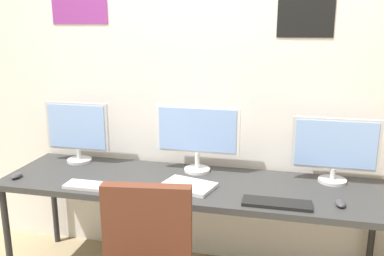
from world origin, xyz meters
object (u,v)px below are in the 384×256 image
mouse_right_side (340,203)px  keyboard_right (277,203)px  desk (190,189)px  monitor_left (78,130)px  monitor_right (335,148)px  mouse_left_side (17,176)px  monitor_center (197,134)px  keyboard_left (95,186)px  laptop_closed (188,186)px

mouse_right_side → keyboard_right: bearing=-169.3°
desk → monitor_left: monitor_left is taller
monitor_right → keyboard_right: size_ratio=1.39×
mouse_left_side → monitor_center: bearing=19.5°
monitor_left → monitor_right: (1.80, 0.00, -0.01)m
monitor_left → keyboard_right: size_ratio=1.24×
desk → keyboard_left: (-0.56, -0.23, 0.06)m
monitor_left → mouse_left_side: (-0.25, -0.41, -0.23)m
keyboard_right → monitor_left: bearing=163.1°
mouse_left_side → mouse_right_side: bearing=0.9°
monitor_right → mouse_left_side: 2.10m
monitor_right → laptop_closed: size_ratio=1.69×
monitor_right → mouse_left_side: bearing=-168.8°
keyboard_right → mouse_right_side: 0.36m
desk → mouse_left_side: mouse_left_side is taller
monitor_center → mouse_right_side: bearing=-22.4°
monitor_center → monitor_right: 0.90m
monitor_left → laptop_closed: 0.99m
monitor_right → laptop_closed: 0.97m
mouse_left_side → mouse_right_side: 2.06m
monitor_center → monitor_right: (0.90, 0.00, -0.04)m
monitor_left → mouse_left_side: 0.53m
mouse_left_side → keyboard_right: bearing=-1.2°
mouse_right_side → laptop_closed: mouse_right_side is taller
desk → laptop_closed: 0.11m
desk → monitor_left: bearing=166.7°
monitor_left → keyboard_right: bearing=-16.9°
keyboard_right → mouse_right_side: bearing=10.7°
keyboard_left → mouse_left_side: size_ratio=4.04×
monitor_center → keyboard_left: size_ratio=1.50×
monitor_right → mouse_right_side: 0.43m
keyboard_left → laptop_closed: bearing=13.2°
desk → mouse_left_side: size_ratio=25.93×
desk → keyboard_right: 0.61m
monitor_left → monitor_right: bearing=0.0°
keyboard_left → laptop_closed: (0.57, 0.13, 0.00)m
keyboard_left → keyboard_right: size_ratio=0.99×
mouse_left_side → mouse_right_side: (2.06, 0.03, 0.00)m
monitor_left → mouse_right_side: monitor_left is taller
monitor_right → keyboard_left: monitor_right is taller
monitor_left → mouse_left_side: size_ratio=5.02×
monitor_right → laptop_closed: bearing=-160.9°
laptop_closed → monitor_center: bearing=106.3°
monitor_left → keyboard_left: (0.34, -0.44, -0.23)m
desk → keyboard_left: size_ratio=6.42×
mouse_right_side → desk: bearing=169.8°
monitor_center → mouse_right_side: 1.02m
monitor_right → laptop_closed: monitor_right is taller
monitor_center → monitor_right: size_ratio=1.08×
monitor_center → keyboard_left: 0.76m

